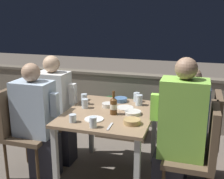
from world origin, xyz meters
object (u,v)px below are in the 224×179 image
chair_left_near (21,123)px  chair_left_far (41,113)px  person_blue_shirt (37,121)px  chair_right_far (206,132)px  person_navy_jumper (185,126)px  person_white_polo (57,110)px  chair_right_near (201,148)px  person_green_blouse (178,133)px  beer_bottle (114,106)px

chair_left_near → chair_left_far: same height
person_blue_shirt → chair_right_far: person_blue_shirt is taller
chair_right_far → person_navy_jumper: person_navy_jumper is taller
chair_left_far → person_white_polo: size_ratio=0.76×
chair_right_far → chair_right_near: bearing=-96.4°
person_blue_shirt → person_white_polo: (0.04, 0.35, 0.02)m
person_green_blouse → person_navy_jumper: bearing=84.3°
chair_left_near → person_blue_shirt: size_ratio=0.78×
chair_right_far → beer_bottle: 0.96m
person_green_blouse → beer_bottle: bearing=166.8°
chair_right_far → beer_bottle: size_ratio=4.04×
person_white_polo → person_green_blouse: bearing=-14.3°
person_navy_jumper → chair_right_far: bearing=-0.0°
chair_left_near → person_white_polo: (0.25, 0.35, 0.07)m
person_navy_jumper → chair_left_far: bearing=-179.3°
chair_right_far → person_navy_jumper: bearing=180.0°
person_white_polo → beer_bottle: size_ratio=5.31×
chair_left_far → person_green_blouse: (1.61, -0.36, 0.12)m
person_green_blouse → person_white_polo: bearing=165.7°
person_blue_shirt → beer_bottle: (0.79, 0.14, 0.21)m
person_green_blouse → chair_right_near: bearing=0.0°
chair_right_near → person_green_blouse: 0.23m
chair_left_far → chair_left_near: bearing=-96.7°
person_green_blouse → person_navy_jumper: size_ratio=1.12×
chair_right_near → beer_bottle: (-0.86, 0.15, 0.26)m
person_white_polo → chair_right_near: (1.61, -0.36, -0.07)m
beer_bottle → chair_left_far: bearing=167.9°
chair_left_near → person_navy_jumper: 1.73m
person_blue_shirt → person_green_blouse: (1.45, -0.01, 0.07)m
person_navy_jumper → chair_right_near: bearing=-66.2°
chair_right_near → chair_right_far: same height
person_white_polo → person_navy_jumper: person_white_polo is taller
chair_left_near → beer_bottle: size_ratio=4.04×
person_blue_shirt → chair_left_far: size_ratio=1.28×
chair_right_near → beer_bottle: size_ratio=4.04×
person_blue_shirt → person_navy_jumper: bearing=13.8°
beer_bottle → person_white_polo: bearing=164.7°
person_white_polo → chair_left_far: bearing=180.0°
person_blue_shirt → person_green_blouse: person_green_blouse is taller
chair_right_far → person_white_polo: bearing=-179.3°
person_white_polo → chair_right_near: 1.65m
person_white_polo → person_navy_jumper: (1.44, 0.02, -0.03)m
person_blue_shirt → chair_right_far: 1.73m
person_blue_shirt → chair_right_near: 1.65m
chair_right_far → chair_left_far: bearing=-179.4°
person_navy_jumper → beer_bottle: bearing=-161.9°
person_green_blouse → chair_left_near: bearing=179.5°
chair_left_far → beer_bottle: bearing=-12.1°
person_white_polo → person_blue_shirt: bearing=-96.5°
person_blue_shirt → person_green_blouse: size_ratio=0.91×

